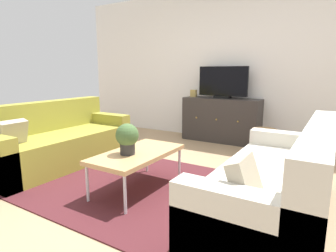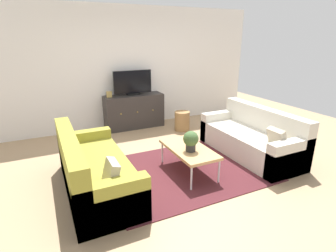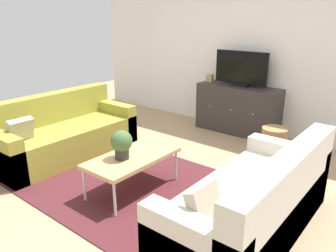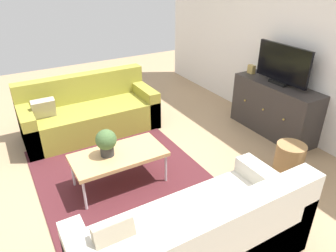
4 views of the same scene
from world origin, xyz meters
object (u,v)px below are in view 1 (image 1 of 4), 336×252
object	(u,v)px
couch_left_side	(56,143)
coffee_table	(137,155)
potted_plant	(128,137)
mantel_clock	(194,93)
flat_screen_tv	(223,83)
tv_console	(221,120)
couch_right_side	(282,190)
wicker_basket	(264,144)

from	to	relation	value
couch_left_side	coffee_table	world-z (taller)	couch_left_side
couch_left_side	potted_plant	distance (m)	1.49
coffee_table	mantel_clock	bearing A→B (deg)	103.41
potted_plant	mantel_clock	size ratio (longest dim) A/B	2.39
flat_screen_tv	tv_console	bearing A→B (deg)	-90.00
potted_plant	tv_console	size ratio (longest dim) A/B	0.23
potted_plant	couch_right_side	bearing A→B (deg)	8.76
flat_screen_tv	couch_right_side	bearing A→B (deg)	-59.05
couch_right_side	mantel_clock	xyz separation A→B (m)	(-1.99, 2.37, 0.55)
couch_left_side	flat_screen_tv	bearing A→B (deg)	59.11
tv_console	flat_screen_tv	distance (m)	0.66
tv_console	wicker_basket	xyz separation A→B (m)	(0.91, -0.68, -0.17)
mantel_clock	couch_left_side	bearing A→B (deg)	-110.29
flat_screen_tv	wicker_basket	xyz separation A→B (m)	(0.91, -0.70, -0.83)
couch_right_side	flat_screen_tv	bearing A→B (deg)	120.95
couch_left_side	flat_screen_tv	distance (m)	2.89
couch_left_side	couch_right_side	size ratio (longest dim) A/B	1.00
couch_right_side	tv_console	size ratio (longest dim) A/B	1.44
couch_left_side	potted_plant	xyz separation A→B (m)	(1.44, -0.22, 0.31)
mantel_clock	wicker_basket	bearing A→B (deg)	-24.97
potted_plant	tv_console	xyz separation A→B (m)	(-0.00, 2.60, -0.20)
potted_plant	flat_screen_tv	distance (m)	2.66
couch_left_side	tv_console	size ratio (longest dim) A/B	1.44
tv_console	mantel_clock	xyz separation A→B (m)	(-0.55, 0.00, 0.45)
tv_console	flat_screen_tv	world-z (taller)	flat_screen_tv
couch_left_side	wicker_basket	xyz separation A→B (m)	(2.34, 1.69, -0.07)
tv_console	mantel_clock	world-z (taller)	mantel_clock
mantel_clock	couch_right_side	bearing A→B (deg)	-50.03
potted_plant	wicker_basket	bearing A→B (deg)	64.80
potted_plant	tv_console	distance (m)	2.60
flat_screen_tv	wicker_basket	bearing A→B (deg)	-37.70
couch_right_side	mantel_clock	distance (m)	3.15
potted_plant	mantel_clock	xyz separation A→B (m)	(-0.56, 2.60, 0.25)
couch_left_side	mantel_clock	distance (m)	2.59
tv_console	mantel_clock	distance (m)	0.71
coffee_table	mantel_clock	size ratio (longest dim) A/B	8.00
couch_left_side	flat_screen_tv	world-z (taller)	flat_screen_tv
coffee_table	tv_console	world-z (taller)	tv_console
coffee_table	potted_plant	bearing A→B (deg)	-106.34
coffee_table	potted_plant	xyz separation A→B (m)	(-0.03, -0.11, 0.20)
wicker_basket	couch_left_side	bearing A→B (deg)	-144.07
couch_right_side	potted_plant	bearing A→B (deg)	-171.24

